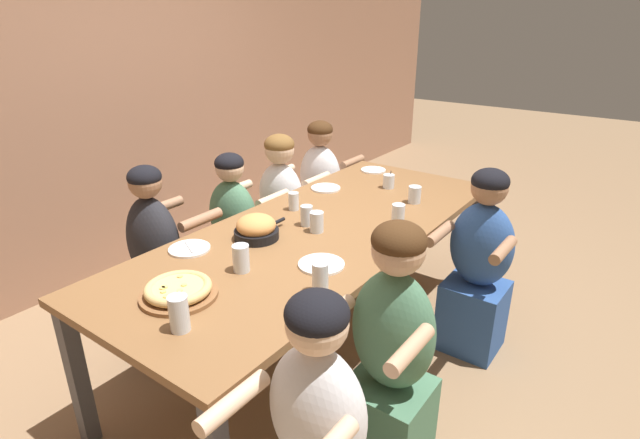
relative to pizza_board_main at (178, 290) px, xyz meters
The scene contains 24 objects.
ground_plane 1.25m from the pizza_board_main, ahead, with size 18.00×18.00×0.00m, color #896B4C.
restaurant_back_panel 2.22m from the pizza_board_main, 63.13° to the left, with size 10.00×0.06×3.20m, color #9E7056.
dining_table 0.94m from the pizza_board_main, ahead, with size 2.59×1.04×0.79m.
pizza_board_main is the anchor object (origin of this frame).
skillet_bowl 0.64m from the pizza_board_main, 12.37° to the left, with size 0.34×0.24×0.13m.
empty_plate_a 0.46m from the pizza_board_main, 44.34° to the left, with size 0.21×0.21×0.02m.
empty_plate_b 2.06m from the pizza_board_main, ahead, with size 0.18×0.18×0.02m.
empty_plate_c 1.53m from the pizza_board_main, 11.56° to the left, with size 0.20×0.20×0.02m.
empty_plate_d 0.66m from the pizza_board_main, 28.83° to the right, with size 0.22×0.22×0.02m.
cocktail_glass_blue 1.77m from the pizza_board_main, ahead, with size 0.08×0.08×0.12m.
drinking_glass_a 1.09m from the pizza_board_main, 12.68° to the left, with size 0.06×0.06×0.11m.
drinking_glass_b 1.64m from the pizza_board_main, 10.41° to the right, with size 0.08×0.08×0.11m.
drinking_glass_c 0.60m from the pizza_board_main, 50.45° to the right, with size 0.07×0.07×0.14m.
drinking_glass_d 0.33m from the pizza_board_main, ahead, with size 0.08×0.08×0.13m.
drinking_glass_e 0.93m from the pizza_board_main, ahead, with size 0.07×0.07×0.12m.
drinking_glass_f 0.25m from the pizza_board_main, 127.76° to the right, with size 0.08×0.08×0.14m.
drinking_glass_g 1.30m from the pizza_board_main, 16.70° to the right, with size 0.07×0.07×0.12m.
drinking_glass_h 0.89m from the pizza_board_main, ahead, with size 0.08×0.08×0.11m.
diner_near_midright 1.69m from the pizza_board_main, 28.34° to the right, with size 0.51×0.40×1.13m.
diner_far_right 2.10m from the pizza_board_main, 19.36° to the left, with size 0.51×0.40×1.13m.
diner_near_midleft 0.93m from the pizza_board_main, 61.98° to the right, with size 0.51×0.40×1.18m.
diner_far_midright 1.65m from the pizza_board_main, 25.02° to the left, with size 0.51×0.40×1.12m.
diner_far_midleft 0.84m from the pizza_board_main, 61.32° to the left, with size 0.51×0.40×1.15m.
diner_far_center 1.25m from the pizza_board_main, 34.80° to the left, with size 0.51×0.40×1.09m.
Camera 1 is at (-2.05, -1.50, 1.90)m, focal length 28.00 mm.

